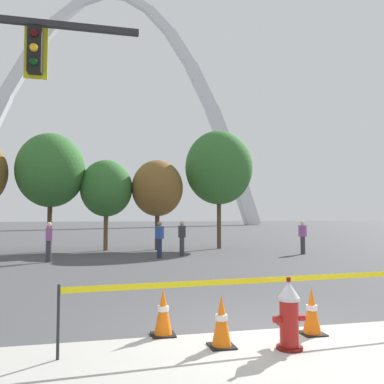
{
  "coord_description": "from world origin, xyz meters",
  "views": [
    {
      "loc": [
        -2.49,
        -5.88,
        1.85
      ],
      "look_at": [
        0.03,
        5.0,
        2.5
      ],
      "focal_mm": 37.67,
      "sensor_mm": 36.0,
      "label": 1
    }
  ],
  "objects_px": {
    "fire_hydrant": "(289,315)",
    "traffic_cone_mid_sidewalk": "(163,312)",
    "pedestrian_walking_right": "(303,237)",
    "pedestrian_standing_center": "(159,239)",
    "traffic_cone_by_hydrant": "(222,321)",
    "pedestrian_walking_left": "(49,241)",
    "monument_arch": "(114,119)",
    "pedestrian_near_trees": "(182,238)",
    "traffic_cone_curb_edge": "(312,311)"
  },
  "relations": [
    {
      "from": "pedestrian_walking_right",
      "to": "pedestrian_standing_center",
      "type": "bearing_deg",
      "value": -178.18
    },
    {
      "from": "traffic_cone_curb_edge",
      "to": "pedestrian_walking_right",
      "type": "relative_size",
      "value": 0.46
    },
    {
      "from": "monument_arch",
      "to": "pedestrian_walking_right",
      "type": "bearing_deg",
      "value": -82.84
    },
    {
      "from": "traffic_cone_curb_edge",
      "to": "pedestrian_standing_center",
      "type": "xyz_separation_m",
      "value": [
        -0.67,
        11.67,
        0.46
      ]
    },
    {
      "from": "fire_hydrant",
      "to": "traffic_cone_mid_sidewalk",
      "type": "xyz_separation_m",
      "value": [
        -1.6,
        1.02,
        -0.11
      ]
    },
    {
      "from": "traffic_cone_by_hydrant",
      "to": "pedestrian_walking_left",
      "type": "height_order",
      "value": "pedestrian_walking_left"
    },
    {
      "from": "traffic_cone_by_hydrant",
      "to": "pedestrian_near_trees",
      "type": "relative_size",
      "value": 0.46
    },
    {
      "from": "pedestrian_walking_left",
      "to": "pedestrian_near_trees",
      "type": "bearing_deg",
      "value": 13.01
    },
    {
      "from": "traffic_cone_by_hydrant",
      "to": "traffic_cone_curb_edge",
      "type": "distance_m",
      "value": 1.57
    },
    {
      "from": "pedestrian_standing_center",
      "to": "traffic_cone_curb_edge",
      "type": "bearing_deg",
      "value": -86.72
    },
    {
      "from": "traffic_cone_mid_sidewalk",
      "to": "pedestrian_walking_right",
      "type": "distance_m",
      "value": 14.27
    },
    {
      "from": "pedestrian_walking_right",
      "to": "pedestrian_walking_left",
      "type": "bearing_deg",
      "value": -176.3
    },
    {
      "from": "traffic_cone_mid_sidewalk",
      "to": "traffic_cone_curb_edge",
      "type": "relative_size",
      "value": 1.0
    },
    {
      "from": "traffic_cone_by_hydrant",
      "to": "pedestrian_walking_right",
      "type": "relative_size",
      "value": 0.46
    },
    {
      "from": "traffic_cone_by_hydrant",
      "to": "traffic_cone_mid_sidewalk",
      "type": "xyz_separation_m",
      "value": [
        -0.72,
        0.72,
        0.0
      ]
    },
    {
      "from": "pedestrian_walking_left",
      "to": "pedestrian_walking_right",
      "type": "bearing_deg",
      "value": 3.7
    },
    {
      "from": "traffic_cone_curb_edge",
      "to": "monument_arch",
      "type": "xyz_separation_m",
      "value": [
        -0.76,
        67.94,
        19.03
      ]
    },
    {
      "from": "pedestrian_near_trees",
      "to": "traffic_cone_mid_sidewalk",
      "type": "bearing_deg",
      "value": -102.94
    },
    {
      "from": "fire_hydrant",
      "to": "pedestrian_standing_center",
      "type": "height_order",
      "value": "pedestrian_standing_center"
    },
    {
      "from": "fire_hydrant",
      "to": "traffic_cone_mid_sidewalk",
      "type": "bearing_deg",
      "value": 147.41
    },
    {
      "from": "pedestrian_standing_center",
      "to": "pedestrian_near_trees",
      "type": "height_order",
      "value": "same"
    },
    {
      "from": "traffic_cone_by_hydrant",
      "to": "pedestrian_standing_center",
      "type": "distance_m",
      "value": 11.97
    },
    {
      "from": "traffic_cone_by_hydrant",
      "to": "pedestrian_walking_left",
      "type": "distance_m",
      "value": 11.98
    },
    {
      "from": "traffic_cone_by_hydrant",
      "to": "pedestrian_near_trees",
      "type": "height_order",
      "value": "pedestrian_near_trees"
    },
    {
      "from": "fire_hydrant",
      "to": "traffic_cone_mid_sidewalk",
      "type": "relative_size",
      "value": 1.36
    },
    {
      "from": "fire_hydrant",
      "to": "pedestrian_standing_center",
      "type": "relative_size",
      "value": 0.62
    },
    {
      "from": "monument_arch",
      "to": "pedestrian_walking_right",
      "type": "distance_m",
      "value": 59.47
    },
    {
      "from": "traffic_cone_mid_sidewalk",
      "to": "pedestrian_near_trees",
      "type": "relative_size",
      "value": 0.46
    },
    {
      "from": "monument_arch",
      "to": "traffic_cone_by_hydrant",
      "type": "bearing_deg",
      "value": -90.66
    },
    {
      "from": "traffic_cone_curb_edge",
      "to": "pedestrian_walking_right",
      "type": "bearing_deg",
      "value": 62.14
    },
    {
      "from": "pedestrian_walking_left",
      "to": "traffic_cone_by_hydrant",
      "type": "bearing_deg",
      "value": -72.36
    },
    {
      "from": "pedestrian_walking_left",
      "to": "monument_arch",
      "type": "bearing_deg",
      "value": 85.56
    },
    {
      "from": "traffic_cone_by_hydrant",
      "to": "pedestrian_standing_center",
      "type": "relative_size",
      "value": 0.46
    },
    {
      "from": "monument_arch",
      "to": "pedestrian_walking_left",
      "type": "height_order",
      "value": "monument_arch"
    },
    {
      "from": "traffic_cone_curb_edge",
      "to": "monument_arch",
      "type": "relative_size",
      "value": 0.01
    },
    {
      "from": "pedestrian_standing_center",
      "to": "pedestrian_near_trees",
      "type": "relative_size",
      "value": 1.0
    },
    {
      "from": "pedestrian_walking_left",
      "to": "traffic_cone_curb_edge",
      "type": "bearing_deg",
      "value": -65.09
    },
    {
      "from": "traffic_cone_mid_sidewalk",
      "to": "pedestrian_walking_left",
      "type": "xyz_separation_m",
      "value": [
        -2.91,
        10.68,
        0.46
      ]
    },
    {
      "from": "traffic_cone_by_hydrant",
      "to": "pedestrian_walking_left",
      "type": "xyz_separation_m",
      "value": [
        -3.63,
        11.4,
        0.46
      ]
    },
    {
      "from": "traffic_cone_curb_edge",
      "to": "pedestrian_standing_center",
      "type": "distance_m",
      "value": 11.69
    },
    {
      "from": "traffic_cone_mid_sidewalk",
      "to": "monument_arch",
      "type": "bearing_deg",
      "value": 88.72
    },
    {
      "from": "fire_hydrant",
      "to": "traffic_cone_mid_sidewalk",
      "type": "distance_m",
      "value": 1.9
    },
    {
      "from": "pedestrian_near_trees",
      "to": "pedestrian_standing_center",
      "type": "bearing_deg",
      "value": -145.81
    },
    {
      "from": "pedestrian_walking_left",
      "to": "pedestrian_standing_center",
      "type": "relative_size",
      "value": 1.0
    },
    {
      "from": "traffic_cone_mid_sidewalk",
      "to": "fire_hydrant",
      "type": "bearing_deg",
      "value": -32.59
    },
    {
      "from": "traffic_cone_mid_sidewalk",
      "to": "pedestrian_walking_left",
      "type": "distance_m",
      "value": 11.08
    },
    {
      "from": "traffic_cone_curb_edge",
      "to": "pedestrian_walking_right",
      "type": "height_order",
      "value": "pedestrian_walking_right"
    },
    {
      "from": "traffic_cone_by_hydrant",
      "to": "traffic_cone_curb_edge",
      "type": "xyz_separation_m",
      "value": [
        1.55,
        0.26,
        0.0
      ]
    },
    {
      "from": "traffic_cone_by_hydrant",
      "to": "traffic_cone_mid_sidewalk",
      "type": "height_order",
      "value": "same"
    },
    {
      "from": "traffic_cone_curb_edge",
      "to": "pedestrian_near_trees",
      "type": "relative_size",
      "value": 0.46
    }
  ]
}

